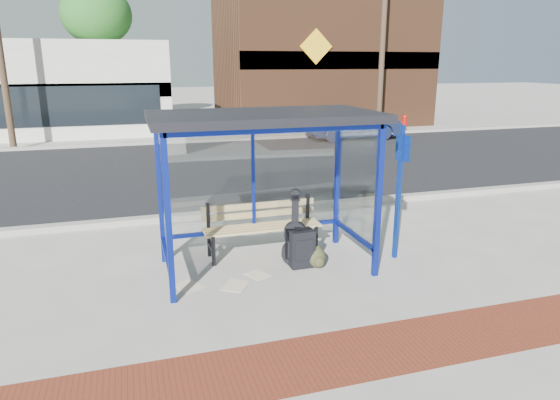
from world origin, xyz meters
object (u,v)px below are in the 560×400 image
object	(u,v)px
parked_car	(354,124)
guitar_bag	(295,240)
fire_hydrant	(404,123)
suitcase	(302,249)
bench	(262,224)
backpack	(317,258)

from	to	relation	value
parked_car	guitar_bag	bearing A→B (deg)	150.73
guitar_bag	fire_hydrant	distance (m)	16.67
guitar_bag	suitcase	size ratio (longest dim) A/B	1.78
guitar_bag	bench	bearing A→B (deg)	138.81
guitar_bag	suitcase	xyz separation A→B (m)	(0.08, -0.09, -0.12)
suitcase	fire_hydrant	xyz separation A→B (m)	(9.79, 13.53, 0.13)
guitar_bag	suitcase	distance (m)	0.18
bench	suitcase	distance (m)	0.90
parked_car	bench	bearing A→B (deg)	148.00
parked_car	backpack	bearing A→B (deg)	152.23
fire_hydrant	bench	bearing A→B (deg)	-128.67
backpack	fire_hydrant	bearing A→B (deg)	52.58
parked_car	fire_hydrant	distance (m)	3.52
fire_hydrant	suitcase	bearing A→B (deg)	-125.87
bench	suitcase	xyz separation A→B (m)	(0.45, -0.74, -0.22)
suitcase	parked_car	world-z (taller)	parked_car
backpack	parked_car	distance (m)	13.78
backpack	parked_car	size ratio (longest dim) A/B	0.09
fire_hydrant	backpack	bearing A→B (deg)	-125.06
suitcase	bench	bearing A→B (deg)	120.32
guitar_bag	fire_hydrant	world-z (taller)	guitar_bag
bench	guitar_bag	world-z (taller)	guitar_bag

